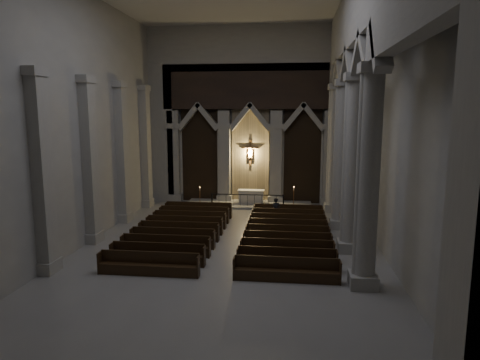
{
  "coord_description": "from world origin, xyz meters",
  "views": [
    {
      "loc": [
        2.75,
        -17.83,
        6.42
      ],
      "look_at": [
        0.3,
        3.0,
        2.99
      ],
      "focal_mm": 32.0,
      "sensor_mm": 36.0,
      "label": 1
    }
  ],
  "objects_px": {
    "pews": "(232,236)",
    "worshipper": "(276,210)",
    "altar_rail": "(247,199)",
    "candle_stand_left": "(200,202)",
    "candle_stand_right": "(293,203)",
    "altar": "(251,196)"
  },
  "relations": [
    {
      "from": "altar",
      "to": "candle_stand_right",
      "type": "xyz_separation_m",
      "value": [
        2.88,
        -0.87,
        -0.2
      ]
    },
    {
      "from": "candle_stand_left",
      "to": "pews",
      "type": "height_order",
      "value": "candle_stand_left"
    },
    {
      "from": "candle_stand_left",
      "to": "worshipper",
      "type": "distance_m",
      "value": 6.02
    },
    {
      "from": "altar_rail",
      "to": "candle_stand_right",
      "type": "bearing_deg",
      "value": 0.43
    },
    {
      "from": "altar_rail",
      "to": "worshipper",
      "type": "bearing_deg",
      "value": -57.68
    },
    {
      "from": "altar",
      "to": "worshipper",
      "type": "height_order",
      "value": "worshipper"
    },
    {
      "from": "worshipper",
      "to": "candle_stand_right",
      "type": "bearing_deg",
      "value": 61.71
    },
    {
      "from": "altar_rail",
      "to": "candle_stand_left",
      "type": "relative_size",
      "value": 3.46
    },
    {
      "from": "altar_rail",
      "to": "altar",
      "type": "bearing_deg",
      "value": 79.62
    },
    {
      "from": "pews",
      "to": "candle_stand_right",
      "type": "bearing_deg",
      "value": 67.77
    },
    {
      "from": "candle_stand_left",
      "to": "altar_rail",
      "type": "bearing_deg",
      "value": 2.33
    },
    {
      "from": "pews",
      "to": "altar",
      "type": "bearing_deg",
      "value": 88.88
    },
    {
      "from": "altar_rail",
      "to": "candle_stand_left",
      "type": "distance_m",
      "value": 3.19
    },
    {
      "from": "altar_rail",
      "to": "worshipper",
      "type": "height_order",
      "value": "worshipper"
    },
    {
      "from": "candle_stand_left",
      "to": "candle_stand_right",
      "type": "bearing_deg",
      "value": 1.4
    },
    {
      "from": "pews",
      "to": "worshipper",
      "type": "bearing_deg",
      "value": 64.66
    },
    {
      "from": "candle_stand_left",
      "to": "worshipper",
      "type": "bearing_deg",
      "value": -30.45
    },
    {
      "from": "pews",
      "to": "candle_stand_left",
      "type": "bearing_deg",
      "value": 113.53
    },
    {
      "from": "altar_rail",
      "to": "candle_stand_left",
      "type": "height_order",
      "value": "candle_stand_left"
    },
    {
      "from": "altar_rail",
      "to": "candle_stand_right",
      "type": "distance_m",
      "value": 3.05
    },
    {
      "from": "altar",
      "to": "altar_rail",
      "type": "xyz_separation_m",
      "value": [
        -0.16,
        -0.89,
        0.02
      ]
    },
    {
      "from": "altar_rail",
      "to": "candle_stand_right",
      "type": "relative_size",
      "value": 3.2
    }
  ]
}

